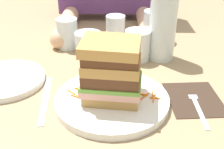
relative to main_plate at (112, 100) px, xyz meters
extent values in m
plane|color=#9E8460|center=(-0.02, 0.01, -0.01)|extent=(3.00, 3.00, 0.00)
cylinder|color=white|center=(0.00, 0.00, 0.00)|extent=(0.25, 0.25, 0.02)
cube|color=tan|center=(0.00, 0.00, 0.02)|extent=(0.13, 0.11, 0.02)
cube|color=#E0A393|center=(0.00, 0.00, 0.04)|extent=(0.14, 0.12, 0.01)
cube|color=#6BA83D|center=(0.00, 0.00, 0.05)|extent=(0.14, 0.12, 0.01)
cube|color=#56331E|center=(0.00, 0.00, 0.07)|extent=(0.13, 0.11, 0.02)
cube|color=tan|center=(0.00, 0.00, 0.09)|extent=(0.13, 0.11, 0.02)
cube|color=#56331E|center=(0.00, 0.00, 0.11)|extent=(0.12, 0.10, 0.02)
cube|color=tan|center=(0.00, 0.00, 0.13)|extent=(0.13, 0.11, 0.03)
cylinder|color=orange|center=(-0.08, 0.00, 0.01)|extent=(0.02, 0.02, 0.00)
cylinder|color=orange|center=(-0.07, -0.01, 0.01)|extent=(0.02, 0.02, 0.00)
cylinder|color=orange|center=(-0.09, 0.02, 0.01)|extent=(0.02, 0.02, 0.00)
cylinder|color=orange|center=(-0.08, 0.02, 0.01)|extent=(0.01, 0.02, 0.00)
cylinder|color=orange|center=(-0.07, 0.03, 0.01)|extent=(0.03, 0.01, 0.00)
cylinder|color=orange|center=(-0.06, 0.02, 0.01)|extent=(0.02, 0.02, 0.00)
cylinder|color=orange|center=(-0.07, 0.00, 0.01)|extent=(0.01, 0.02, 0.00)
cylinder|color=orange|center=(0.09, -0.01, 0.01)|extent=(0.01, 0.03, 0.00)
cylinder|color=orange|center=(0.08, 0.01, 0.01)|extent=(0.02, 0.01, 0.00)
cylinder|color=orange|center=(0.07, 0.00, 0.01)|extent=(0.02, 0.02, 0.00)
cylinder|color=orange|center=(0.10, -0.01, 0.01)|extent=(0.02, 0.01, 0.00)
cylinder|color=orange|center=(0.07, 0.01, 0.01)|extent=(0.03, 0.01, 0.00)
cylinder|color=orange|center=(0.09, 0.00, 0.01)|extent=(0.02, 0.02, 0.00)
cylinder|color=orange|center=(0.09, 0.01, 0.01)|extent=(0.01, 0.03, 0.00)
cube|color=#38281E|center=(0.19, 0.02, -0.01)|extent=(0.13, 0.15, 0.00)
cube|color=silver|center=(0.19, -0.04, 0.00)|extent=(0.01, 0.11, 0.00)
cube|color=silver|center=(0.19, 0.03, 0.00)|extent=(0.02, 0.02, 0.00)
cylinder|color=silver|center=(0.20, 0.05, 0.00)|extent=(0.00, 0.04, 0.00)
cylinder|color=silver|center=(0.19, 0.05, 0.00)|extent=(0.00, 0.04, 0.00)
cylinder|color=silver|center=(0.19, 0.05, 0.00)|extent=(0.00, 0.04, 0.00)
cylinder|color=silver|center=(0.18, 0.05, 0.00)|extent=(0.00, 0.04, 0.00)
cube|color=silver|center=(-0.15, -0.04, -0.01)|extent=(0.02, 0.10, 0.00)
cube|color=silver|center=(-0.16, 0.06, -0.01)|extent=(0.03, 0.11, 0.00)
cylinder|color=white|center=(0.07, 0.23, 0.04)|extent=(0.07, 0.07, 0.09)
cylinder|color=orange|center=(0.07, 0.23, 0.02)|extent=(0.07, 0.07, 0.05)
cylinder|color=silver|center=(0.14, 0.24, 0.11)|extent=(0.08, 0.08, 0.23)
cylinder|color=silver|center=(0.14, 0.37, 0.04)|extent=(0.08, 0.08, 0.10)
cylinder|color=silver|center=(-0.14, 0.31, 0.04)|extent=(0.07, 0.07, 0.09)
cylinder|color=silver|center=(0.01, 0.36, 0.04)|extent=(0.06, 0.06, 0.09)
cylinder|color=silver|center=(-0.07, 0.25, 0.03)|extent=(0.08, 0.08, 0.07)
cylinder|color=white|center=(-0.27, 0.09, 0.00)|extent=(0.20, 0.20, 0.01)
cylinder|color=#DBAD89|center=(-0.17, 0.43, 0.02)|extent=(0.06, 0.26, 0.06)
cylinder|color=#DBAD89|center=(0.12, 0.43, 0.02)|extent=(0.06, 0.26, 0.06)
sphere|color=#DBAD89|center=(-0.17, 0.30, 0.02)|extent=(0.06, 0.06, 0.06)
sphere|color=#DBAD89|center=(0.12, 0.30, 0.02)|extent=(0.06, 0.06, 0.06)
camera|label=1|loc=(0.01, -0.53, 0.36)|focal=45.88mm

